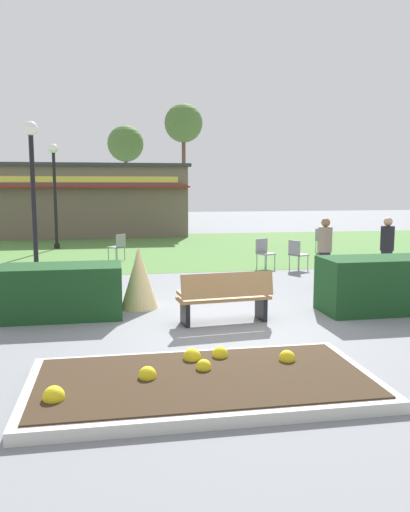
# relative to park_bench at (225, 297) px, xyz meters

# --- Properties ---
(ground_plane) EXTENTS (80.00, 80.00, 0.00)m
(ground_plane) POSITION_rel_park_bench_xyz_m (0.12, -0.03, -0.48)
(ground_plane) COLOR slate
(lawn_patch) EXTENTS (36.00, 12.00, 0.01)m
(lawn_patch) POSITION_rel_park_bench_xyz_m (0.12, 11.56, -0.48)
(lawn_patch) COLOR #4C7A38
(lawn_patch) RESTS_ON ground_plane
(flower_bed) EXTENTS (4.24, 2.21, 0.31)m
(flower_bed) POSITION_rel_park_bench_xyz_m (-0.94, -2.98, -0.39)
(flower_bed) COLOR beige
(flower_bed) RESTS_ON ground_plane
(park_bench) EXTENTS (1.74, 0.69, 0.95)m
(park_bench) POSITION_rel_park_bench_xyz_m (0.00, 0.00, 0.00)
(park_bench) COLOR #9E7547
(park_bench) RESTS_ON ground_plane
(hedge_left) EXTENTS (2.27, 1.10, 0.99)m
(hedge_left) POSITION_rel_park_bench_xyz_m (-2.97, 0.97, 0.02)
(hedge_left) COLOR #19421E
(hedge_left) RESTS_ON ground_plane
(hedge_right) EXTENTS (2.13, 1.10, 1.08)m
(hedge_right) POSITION_rel_park_bench_xyz_m (3.11, 0.32, 0.06)
(hedge_right) COLOR #19421E
(hedge_right) RESTS_ON ground_plane
(ornamental_grass_behind_left) EXTENTS (0.55, 0.55, 1.20)m
(ornamental_grass_behind_left) POSITION_rel_park_bench_xyz_m (-1.49, 1.57, 0.12)
(ornamental_grass_behind_left) COLOR #D1BC7F
(ornamental_grass_behind_left) RESTS_ON ground_plane
(ornamental_grass_behind_right) EXTENTS (0.76, 0.76, 1.25)m
(ornamental_grass_behind_right) POSITION_rel_park_bench_xyz_m (-1.47, 1.48, 0.14)
(ornamental_grass_behind_right) COLOR #D1BC7F
(ornamental_grass_behind_right) RESTS_ON ground_plane
(lamppost_mid) EXTENTS (0.36, 0.36, 4.09)m
(lamppost_mid) POSITION_rel_park_bench_xyz_m (-3.95, 4.90, 2.10)
(lamppost_mid) COLOR black
(lamppost_mid) RESTS_ON ground_plane
(lamppost_far) EXTENTS (0.36, 0.36, 4.09)m
(lamppost_far) POSITION_rel_park_bench_xyz_m (-4.17, 12.19, 2.10)
(lamppost_far) COLOR black
(lamppost_far) RESTS_ON ground_plane
(trash_bin) EXTENTS (0.52, 0.52, 0.92)m
(trash_bin) POSITION_rel_park_bench_xyz_m (2.95, 0.89, -0.02)
(trash_bin) COLOR #2D4233
(trash_bin) RESTS_ON ground_plane
(food_kiosk) EXTENTS (10.02, 4.60, 3.53)m
(food_kiosk) POSITION_rel_park_bench_xyz_m (-3.23, 17.86, 1.29)
(food_kiosk) COLOR #6B5B4C
(food_kiosk) RESTS_ON ground_plane
(cafe_chair_west) EXTENTS (0.62, 0.62, 0.89)m
(cafe_chair_west) POSITION_rel_park_bench_xyz_m (-1.80, 8.36, 0.05)
(cafe_chair_west) COLOR gray
(cafe_chair_west) RESTS_ON ground_plane
(cafe_chair_east) EXTENTS (0.61, 0.61, 0.89)m
(cafe_chair_east) POSITION_rel_park_bench_xyz_m (5.75, 9.35, 0.05)
(cafe_chair_east) COLOR gray
(cafe_chair_east) RESTS_ON ground_plane
(cafe_chair_center) EXTENTS (0.59, 0.59, 0.89)m
(cafe_chair_center) POSITION_rel_park_bench_xyz_m (3.36, 5.48, 0.05)
(cafe_chair_center) COLOR gray
(cafe_chair_center) RESTS_ON ground_plane
(cafe_chair_north) EXTENTS (0.58, 0.58, 0.89)m
(cafe_chair_north) POSITION_rel_park_bench_xyz_m (2.51, 6.01, 0.05)
(cafe_chair_north) COLOR gray
(cafe_chair_north) RESTS_ON ground_plane
(person_strolling) EXTENTS (0.34, 0.34, 1.69)m
(person_strolling) POSITION_rel_park_bench_xyz_m (4.86, 3.06, 0.38)
(person_strolling) COLOR #23232D
(person_strolling) RESTS_ON ground_plane
(person_standing) EXTENTS (0.34, 0.34, 1.69)m
(person_standing) POSITION_rel_park_bench_xyz_m (3.20, 3.06, 0.38)
(person_standing) COLOR #23232D
(person_standing) RESTS_ON ground_plane
(parked_car_west_slot) EXTENTS (4.34, 2.33, 1.20)m
(parked_car_west_slot) POSITION_rel_park_bench_xyz_m (-5.21, 25.08, 0.16)
(parked_car_west_slot) COLOR black
(parked_car_west_slot) RESTS_ON ground_plane
(tree_left_bg) EXTENTS (2.80, 2.80, 8.42)m
(tree_left_bg) POSITION_rel_park_bench_xyz_m (3.32, 29.70, 6.45)
(tree_left_bg) COLOR brown
(tree_left_bg) RESTS_ON ground_plane
(tree_right_bg) EXTENTS (2.80, 2.80, 7.12)m
(tree_right_bg) POSITION_rel_park_bench_xyz_m (-0.83, 32.75, 5.18)
(tree_right_bg) COLOR brown
(tree_right_bg) RESTS_ON ground_plane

